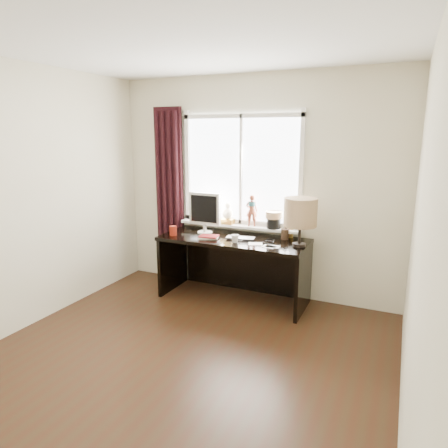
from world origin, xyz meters
The scene contains 18 objects.
floor centered at (0.00, 0.00, 0.00)m, with size 3.50×4.00×0.00m, color black.
ceiling centered at (0.00, 0.00, 2.60)m, with size 3.50×4.00×0.00m, color white.
wall_back centered at (0.00, 2.00, 1.30)m, with size 3.50×2.60×0.00m, color beige.
wall_left centered at (-1.75, 0.00, 1.30)m, with size 4.00×2.60×0.00m, color beige.
wall_right centered at (1.75, 0.00, 1.30)m, with size 4.00×2.60×0.00m, color beige.
laptop centered at (-0.01, 1.62, 0.76)m, with size 0.33×0.21×0.03m, color silver.
mug centered at (-0.02, 1.47, 0.80)m, with size 0.09×0.09×0.09m, color white.
red_cup centered at (-0.80, 1.45, 0.81)m, with size 0.08×0.08×0.11m, color maroon.
window centered at (-0.14, 1.95, 1.31)m, with size 1.52×0.21×1.40m.
curtain centered at (-1.13, 1.91, 1.12)m, with size 0.38×0.09×2.25m.
desk centered at (-0.10, 1.73, 0.51)m, with size 1.70×0.70×0.75m.
monitor centered at (-0.51, 1.71, 1.03)m, with size 0.40×0.18×0.49m.
notebook_stack centered at (-0.36, 1.51, 0.77)m, with size 0.26×0.22×0.03m.
brush_holder centered at (0.45, 1.83, 0.81)m, with size 0.09×0.09×0.25m.
icon_frame centered at (0.47, 1.91, 0.81)m, with size 0.10×0.03×0.13m.
table_lamp centered at (0.67, 1.61, 1.11)m, with size 0.35×0.35×0.52m.
loose_papers centered at (0.34, 1.48, 0.75)m, with size 0.38×0.19×0.00m.
desk_cables centered at (0.26, 1.67, 0.75)m, with size 0.40×0.27×0.01m.
Camera 1 is at (1.64, -2.46, 1.93)m, focal length 32.00 mm.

